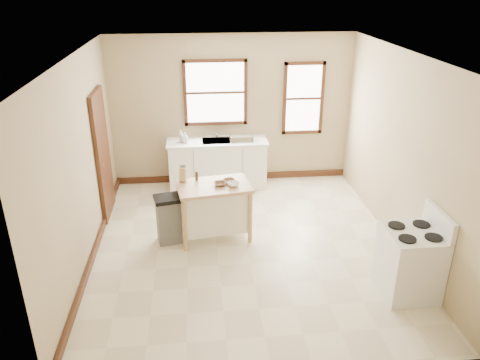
# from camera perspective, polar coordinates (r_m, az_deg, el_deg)

# --- Properties ---
(floor) EXTENTS (5.00, 5.00, 0.00)m
(floor) POSITION_cam_1_polar(r_m,az_deg,el_deg) (7.12, 0.74, -7.96)
(floor) COLOR beige
(floor) RESTS_ON ground
(ceiling) EXTENTS (5.00, 5.00, 0.00)m
(ceiling) POSITION_cam_1_polar(r_m,az_deg,el_deg) (6.12, 0.88, 14.90)
(ceiling) COLOR white
(ceiling) RESTS_ON ground
(wall_back) EXTENTS (4.50, 0.04, 2.80)m
(wall_back) POSITION_cam_1_polar(r_m,az_deg,el_deg) (8.85, -1.01, 8.47)
(wall_back) COLOR tan
(wall_back) RESTS_ON ground
(wall_left) EXTENTS (0.04, 5.00, 2.80)m
(wall_left) POSITION_cam_1_polar(r_m,az_deg,el_deg) (6.64, -18.89, 1.77)
(wall_left) COLOR tan
(wall_left) RESTS_ON ground
(wall_right) EXTENTS (0.04, 5.00, 2.80)m
(wall_right) POSITION_cam_1_polar(r_m,az_deg,el_deg) (7.09, 19.22, 3.10)
(wall_right) COLOR tan
(wall_right) RESTS_ON ground
(window_main) EXTENTS (1.17, 0.06, 1.22)m
(window_main) POSITION_cam_1_polar(r_m,az_deg,el_deg) (8.73, -3.02, 10.58)
(window_main) COLOR #3E2211
(window_main) RESTS_ON wall_back
(window_side) EXTENTS (0.77, 0.06, 1.37)m
(window_side) POSITION_cam_1_polar(r_m,az_deg,el_deg) (8.99, 7.73, 9.81)
(window_side) COLOR #3E2211
(window_side) RESTS_ON wall_back
(door_left) EXTENTS (0.06, 0.90, 2.10)m
(door_left) POSITION_cam_1_polar(r_m,az_deg,el_deg) (7.94, -16.38, 2.97)
(door_left) COLOR #3E2211
(door_left) RESTS_ON ground
(baseboard_back) EXTENTS (4.50, 0.04, 0.12)m
(baseboard_back) POSITION_cam_1_polar(r_m,az_deg,el_deg) (9.27, -0.94, 0.41)
(baseboard_back) COLOR #3E2211
(baseboard_back) RESTS_ON ground
(baseboard_left) EXTENTS (0.04, 5.00, 0.12)m
(baseboard_left) POSITION_cam_1_polar(r_m,az_deg,el_deg) (7.22, -17.25, -8.12)
(baseboard_left) COLOR #3E2211
(baseboard_left) RESTS_ON ground
(sink_counter) EXTENTS (1.86, 0.62, 0.92)m
(sink_counter) POSITION_cam_1_polar(r_m,az_deg,el_deg) (8.85, -2.75, 2.01)
(sink_counter) COLOR white
(sink_counter) RESTS_ON ground
(faucet) EXTENTS (0.03, 0.03, 0.22)m
(faucet) POSITION_cam_1_polar(r_m,az_deg,el_deg) (8.83, -2.88, 5.88)
(faucet) COLOR silver
(faucet) RESTS_ON sink_counter
(soap_bottle_a) EXTENTS (0.09, 0.09, 0.22)m
(soap_bottle_a) POSITION_cam_1_polar(r_m,az_deg,el_deg) (8.64, -7.19, 5.33)
(soap_bottle_a) COLOR #B2B2B2
(soap_bottle_a) RESTS_ON sink_counter
(soap_bottle_b) EXTENTS (0.09, 0.09, 0.19)m
(soap_bottle_b) POSITION_cam_1_polar(r_m,az_deg,el_deg) (8.59, -6.71, 5.13)
(soap_bottle_b) COLOR #B2B2B2
(soap_bottle_b) RESTS_ON sink_counter
(dish_rack) EXTENTS (0.45, 0.34, 0.11)m
(dish_rack) POSITION_cam_1_polar(r_m,az_deg,el_deg) (8.64, 0.19, 5.13)
(dish_rack) COLOR silver
(dish_rack) RESTS_ON sink_counter
(kitchen_island) EXTENTS (1.16, 0.83, 0.88)m
(kitchen_island) POSITION_cam_1_polar(r_m,az_deg,el_deg) (7.14, -3.16, -3.81)
(kitchen_island) COLOR tan
(kitchen_island) RESTS_ON ground
(knife_block) EXTENTS (0.12, 0.12, 0.20)m
(knife_block) POSITION_cam_1_polar(r_m,az_deg,el_deg) (7.07, -6.96, 0.60)
(knife_block) COLOR tan
(knife_block) RESTS_ON kitchen_island
(pepper_grinder) EXTENTS (0.05, 0.05, 0.15)m
(pepper_grinder) POSITION_cam_1_polar(r_m,az_deg,el_deg) (7.09, -5.31, 0.53)
(pepper_grinder) COLOR #402511
(pepper_grinder) RESTS_ON kitchen_island
(bowl_a) EXTENTS (0.19, 0.19, 0.05)m
(bowl_a) POSITION_cam_1_polar(r_m,az_deg,el_deg) (6.92, -2.46, -0.47)
(bowl_a) COLOR brown
(bowl_a) RESTS_ON kitchen_island
(bowl_b) EXTENTS (0.22, 0.22, 0.04)m
(bowl_b) POSITION_cam_1_polar(r_m,az_deg,el_deg) (7.03, -1.33, -0.08)
(bowl_b) COLOR brown
(bowl_b) RESTS_ON kitchen_island
(bowl_c) EXTENTS (0.19, 0.19, 0.06)m
(bowl_c) POSITION_cam_1_polar(r_m,az_deg,el_deg) (6.89, -0.81, -0.54)
(bowl_c) COLOR white
(bowl_c) RESTS_ON kitchen_island
(trash_bin) EXTENTS (0.45, 0.40, 0.75)m
(trash_bin) POSITION_cam_1_polar(r_m,az_deg,el_deg) (7.12, -8.67, -4.75)
(trash_bin) COLOR slate
(trash_bin) RESTS_ON ground
(gas_stove) EXTENTS (0.71, 0.71, 1.14)m
(gas_stove) POSITION_cam_1_polar(r_m,az_deg,el_deg) (6.25, 20.11, -8.37)
(gas_stove) COLOR white
(gas_stove) RESTS_ON ground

